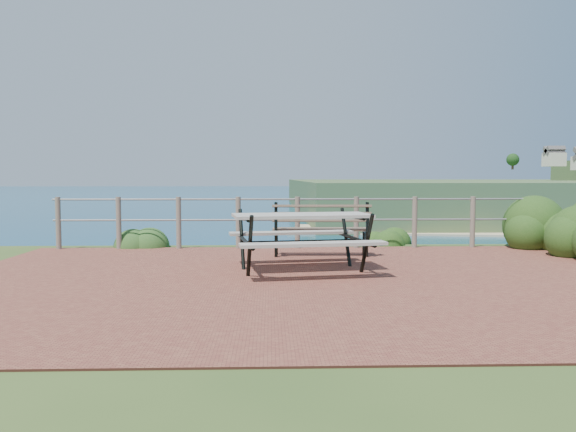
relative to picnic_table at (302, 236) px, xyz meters
name	(u,v)px	position (x,y,z in m)	size (l,w,h in m)	color
ground	(310,280)	(0.07, -0.68, -0.54)	(10.00, 7.00, 0.12)	brown
ocean	(271,181)	(0.07, 199.32, -0.54)	(1200.00, 1200.00, 0.00)	#12686F
safety_railing	(297,220)	(0.07, 2.67, 0.04)	(9.40, 0.10, 1.00)	#6B5B4C
picnic_table	(302,236)	(0.00, 0.00, 0.00)	(2.09, 1.71, 0.84)	#A39E92
park_bench	(321,221)	(0.43, 1.58, 0.09)	(1.70, 0.48, 0.95)	brown
shrub_right_edge	(545,249)	(4.89, 2.49, -0.54)	(1.26, 1.26, 1.79)	#1D3E13
shrub_lip_west	(143,246)	(-3.05, 3.18, -0.54)	(0.80, 0.80, 0.55)	#285821
shrub_lip_east	(385,243)	(1.96, 3.52, -0.54)	(0.82, 0.82, 0.58)	#1D3E13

